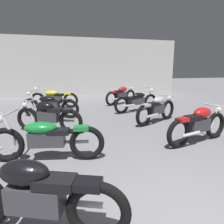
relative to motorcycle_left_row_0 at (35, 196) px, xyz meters
The scene contains 10 objects.
back_wall 11.48m from the motorcycle_left_row_0, 81.33° to the left, with size 13.30×0.24×3.60m, color #BCBAB7.
motorcycle_left_row_0 is the anchor object (origin of this frame).
motorcycle_left_row_1 1.83m from the motorcycle_left_row_0, 88.95° to the left, with size 2.15×0.73×0.97m.
motorcycle_left_row_2 3.69m from the motorcycle_left_row_0, 89.79° to the left, with size 1.79×1.02×0.88m.
motorcycle_left_row_3 5.48m from the motorcycle_left_row_0, 89.95° to the left, with size 1.99×1.11×0.97m.
motorcycle_left_row_4 7.37m from the motorcycle_left_row_0, 89.00° to the left, with size 2.09×0.93×0.97m.
motorcycle_right_row_1 3.93m from the motorcycle_left_row_0, 28.72° to the left, with size 1.94×0.69×0.88m.
motorcycle_right_row_2 5.08m from the motorcycle_left_row_0, 48.63° to the left, with size 1.81×0.99×0.88m.
motorcycle_right_row_3 6.53m from the motorcycle_left_row_0, 58.74° to the left, with size 2.10×0.91×0.97m.
motorcycle_right_row_4 8.11m from the motorcycle_left_row_0, 65.92° to the left, with size 1.81×0.98×0.88m.
Camera 1 is at (-1.44, -1.16, 1.74)m, focal length 32.56 mm.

